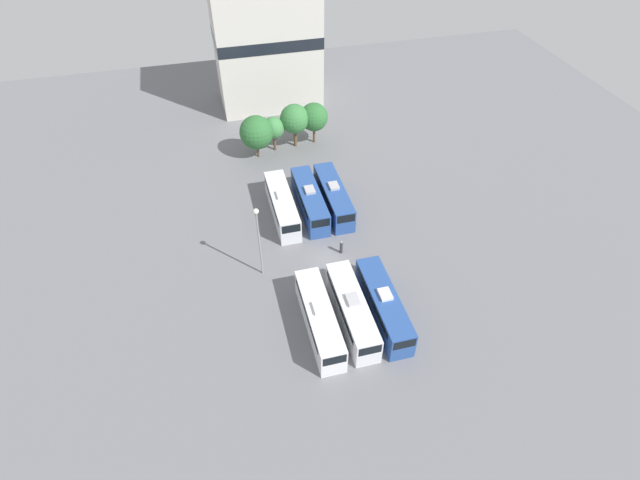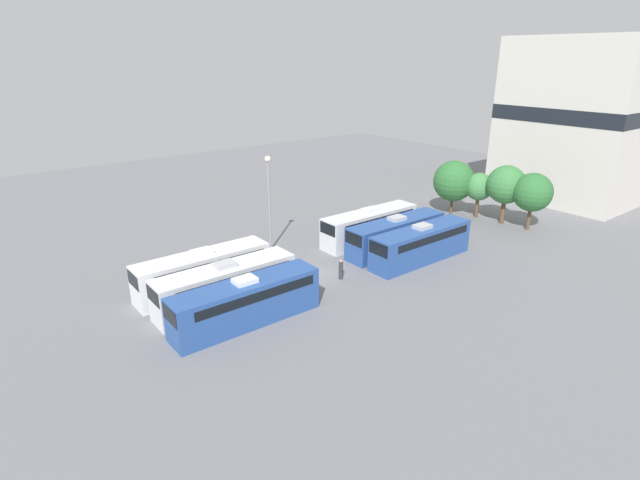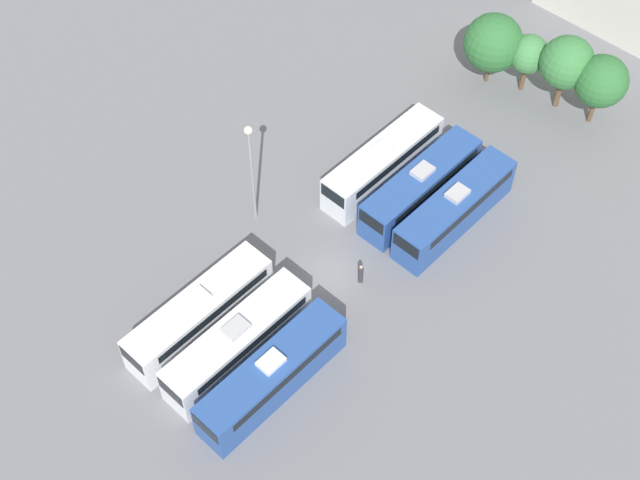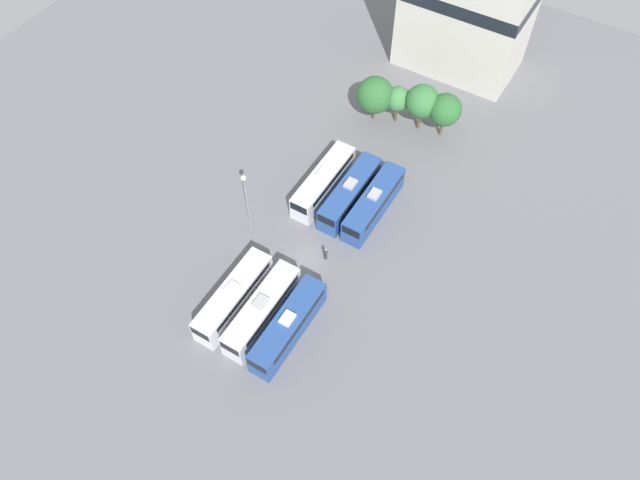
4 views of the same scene
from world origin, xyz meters
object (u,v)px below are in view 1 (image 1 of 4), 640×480
at_px(worker_person, 341,247).
at_px(bus_0, 319,318).
at_px(tree_1, 274,128).
at_px(depot_building, 266,42).
at_px(bus_5, 333,196).
at_px(light_pole, 258,232).
at_px(tree_3, 314,117).
at_px(bus_3, 282,205).
at_px(bus_2, 384,304).
at_px(tree_0, 256,132).
at_px(bus_4, 310,200).
at_px(tree_2, 294,119).
at_px(bus_1, 352,310).

bearing_deg(worker_person, bus_0, -117.38).
bearing_deg(bus_0, tree_1, 86.88).
bearing_deg(depot_building, bus_5, -84.94).
bearing_deg(light_pole, tree_3, 64.21).
height_order(bus_0, tree_1, tree_1).
bearing_deg(bus_3, bus_2, -69.70).
bearing_deg(tree_0, bus_2, -76.89).
height_order(worker_person, light_pole, light_pole).
height_order(bus_4, tree_2, tree_2).
bearing_deg(worker_person, bus_2, -81.35).
distance_m(bus_4, depot_building, 32.07).
relative_size(bus_2, tree_1, 2.10).
xyz_separation_m(bus_4, worker_person, (1.73, -8.59, -0.93)).
bearing_deg(depot_building, tree_2, -85.78).
xyz_separation_m(bus_4, tree_0, (-4.43, 14.30, 2.30)).
bearing_deg(bus_2, bus_1, 177.14).
height_order(bus_5, light_pole, light_pole).
relative_size(bus_3, tree_2, 1.67).
xyz_separation_m(bus_2, tree_2, (-1.72, 34.61, 2.79)).
bearing_deg(tree_3, bus_5, -95.01).
xyz_separation_m(bus_4, light_pole, (-7.86, -9.58, 4.45)).
relative_size(bus_5, worker_person, 6.26).
distance_m(bus_2, worker_person, 10.33).
relative_size(light_pole, tree_2, 1.40).
height_order(bus_3, worker_person, bus_3).
distance_m(bus_0, worker_person, 11.54).
xyz_separation_m(bus_0, tree_1, (1.87, 34.33, 1.94)).
bearing_deg(tree_2, depot_building, 94.22).
bearing_deg(bus_0, tree_2, 81.60).
bearing_deg(tree_2, tree_3, 6.48).
bearing_deg(bus_3, worker_person, -57.77).
bearing_deg(depot_building, bus_2, -86.74).
xyz_separation_m(tree_1, tree_3, (6.28, 0.66, 0.55)).
bearing_deg(tree_2, bus_0, -98.40).
bearing_deg(tree_0, bus_4, -72.80).
bearing_deg(bus_1, bus_3, 100.86).
xyz_separation_m(bus_1, tree_2, (1.63, 34.44, 2.79)).
bearing_deg(bus_4, bus_0, -100.72).
height_order(bus_3, tree_2, tree_2).
distance_m(bus_5, tree_2, 16.13).
bearing_deg(depot_building, bus_1, -90.61).
distance_m(bus_2, depot_building, 50.49).
bearing_deg(bus_1, bus_0, -176.65).
bearing_deg(tree_0, tree_1, 24.17).
bearing_deg(bus_0, bus_1, 3.35).
bearing_deg(bus_0, worker_person, 62.62).
distance_m(bus_1, bus_5, 18.92).
distance_m(bus_0, bus_2, 6.84).
height_order(tree_0, depot_building, depot_building).
xyz_separation_m(tree_0, tree_3, (9.02, 1.89, 0.19)).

